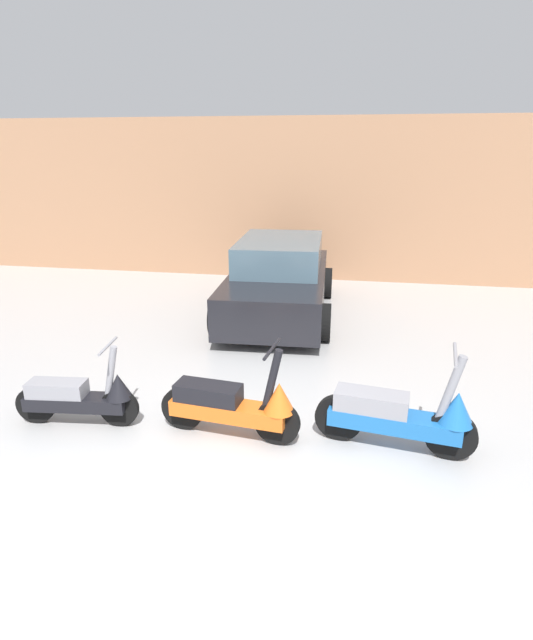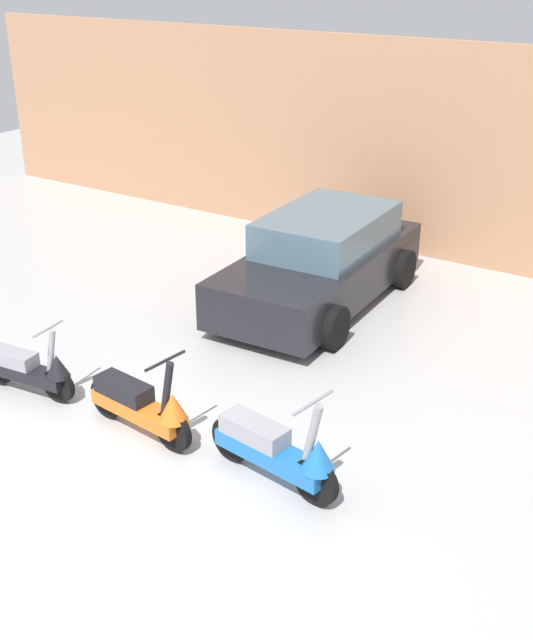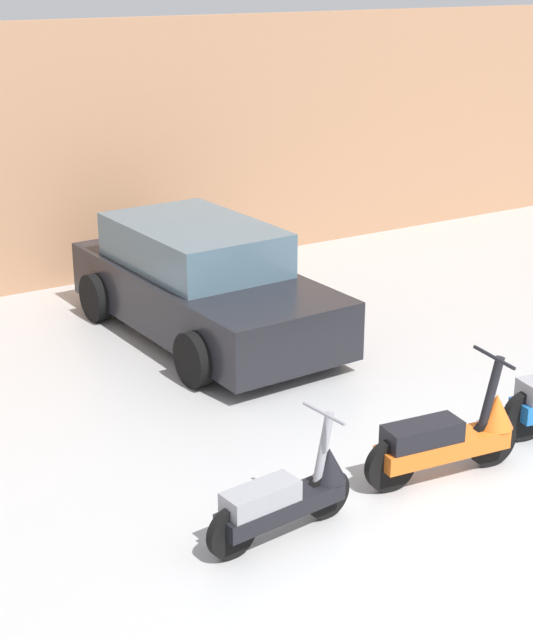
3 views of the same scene
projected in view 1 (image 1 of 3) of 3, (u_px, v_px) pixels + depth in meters
name	position (u px, v px, depth m)	size (l,w,h in m)	color
ground_plane	(218.00, 511.00, 4.24)	(28.00, 28.00, 0.00)	#B2B2B2
wall_back	(311.00, 201.00, 11.25)	(19.60, 0.12, 3.59)	tan
scooter_front_left	(81.00, 396.00, 5.47)	(1.38, 0.50, 0.96)	black
scooter_front_right	(235.00, 404.00, 5.22)	(1.54, 0.56, 1.08)	black
scooter_front_center	(402.00, 415.00, 4.98)	(1.61, 0.61, 1.12)	black
car_rear_left	(279.00, 279.00, 9.12)	(2.07, 4.06, 1.36)	black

